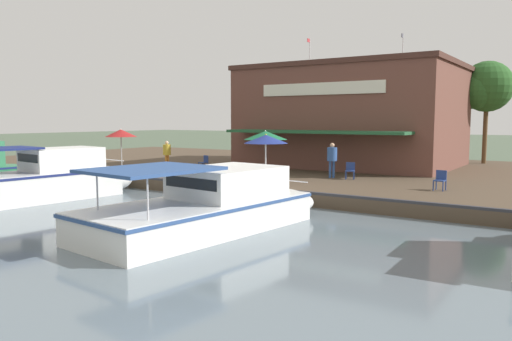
% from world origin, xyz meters
% --- Properties ---
extents(ground_plane, '(220.00, 220.00, 0.00)m').
position_xyz_m(ground_plane, '(0.00, 0.00, 0.00)').
color(ground_plane, '#4C5B47').
extents(quay_deck, '(22.00, 56.00, 0.60)m').
position_xyz_m(quay_deck, '(-11.00, 0.00, 0.30)').
color(quay_deck, '#4C3D2D').
rests_on(quay_deck, ground).
extents(quay_edge_fender, '(0.20, 50.40, 0.10)m').
position_xyz_m(quay_edge_fender, '(-0.10, 0.00, 0.65)').
color(quay_edge_fender, '#2D2D33').
rests_on(quay_edge_fender, quay_deck).
extents(waterfront_restaurant, '(11.47, 13.17, 8.53)m').
position_xyz_m(waterfront_restaurant, '(-13.42, -1.02, 3.83)').
color(waterfront_restaurant, brown).
rests_on(waterfront_restaurant, quay_deck).
extents(patio_umbrella_by_entrance, '(2.30, 2.30, 2.44)m').
position_xyz_m(patio_umbrella_by_entrance, '(-4.58, -2.21, 2.77)').
color(patio_umbrella_by_entrance, '#B7B7B7').
rests_on(patio_umbrella_by_entrance, quay_deck).
extents(patio_umbrella_mid_patio_left, '(1.82, 1.82, 2.47)m').
position_xyz_m(patio_umbrella_mid_patio_left, '(-2.16, -10.65, 2.81)').
color(patio_umbrella_mid_patio_left, '#B7B7B7').
rests_on(patio_umbrella_mid_patio_left, quay_deck).
extents(patio_umbrella_far_corner, '(2.02, 2.02, 2.35)m').
position_xyz_m(patio_umbrella_far_corner, '(-1.45, -0.21, 2.71)').
color(patio_umbrella_far_corner, '#B7B7B7').
rests_on(patio_umbrella_far_corner, quay_deck).
extents(cafe_chair_mid_patio, '(0.59, 0.59, 0.85)m').
position_xyz_m(cafe_chair_mid_patio, '(-2.56, -2.23, 1.08)').
color(cafe_chair_mid_patio, navy).
rests_on(cafe_chair_mid_patio, quay_deck).
extents(cafe_chair_beside_entrance, '(0.55, 0.55, 0.85)m').
position_xyz_m(cafe_chair_beside_entrance, '(-5.73, 2.12, 1.08)').
color(cafe_chair_beside_entrance, navy).
rests_on(cafe_chair_beside_entrance, quay_deck).
extents(cafe_chair_under_first_umbrella, '(0.54, 0.54, 0.85)m').
position_xyz_m(cafe_chair_under_first_umbrella, '(-5.42, -7.10, 1.08)').
color(cafe_chair_under_first_umbrella, navy).
rests_on(cafe_chair_under_first_umbrella, quay_deck).
extents(cafe_chair_back_row_seat, '(0.47, 0.47, 0.85)m').
position_xyz_m(cafe_chair_back_row_seat, '(-4.12, 6.88, 1.08)').
color(cafe_chair_back_row_seat, navy).
rests_on(cafe_chair_back_row_seat, quay_deck).
extents(person_mid_patio, '(0.48, 0.48, 1.69)m').
position_xyz_m(person_mid_patio, '(-4.87, -9.61, 1.66)').
color(person_mid_patio, orange).
rests_on(person_mid_patio, quay_deck).
extents(person_at_quay_edge, '(0.51, 0.51, 1.80)m').
position_xyz_m(person_at_quay_edge, '(-5.77, 1.09, 1.74)').
color(person_at_quay_edge, '#2D5193').
rests_on(person_at_quay_edge, quay_deck).
extents(motorboat_nearest_quay, '(8.50, 3.47, 2.37)m').
position_xyz_m(motorboat_nearest_quay, '(4.20, -7.81, 0.94)').
color(motorboat_nearest_quay, silver).
rests_on(motorboat_nearest_quay, river_water).
extents(motorboat_mid_row, '(9.44, 4.17, 2.15)m').
position_xyz_m(motorboat_mid_row, '(4.89, 1.99, 0.81)').
color(motorboat_mid_row, white).
rests_on(motorboat_mid_row, river_water).
extents(mooring_post, '(0.22, 0.22, 0.77)m').
position_xyz_m(mooring_post, '(-0.35, -6.68, 1.00)').
color(mooring_post, '#473323').
rests_on(mooring_post, quay_deck).
extents(tree_upstream_bank, '(3.60, 3.43, 6.93)m').
position_xyz_m(tree_upstream_bank, '(-19.16, 6.05, 5.71)').
color(tree_upstream_bank, brown).
rests_on(tree_upstream_bank, quay_deck).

